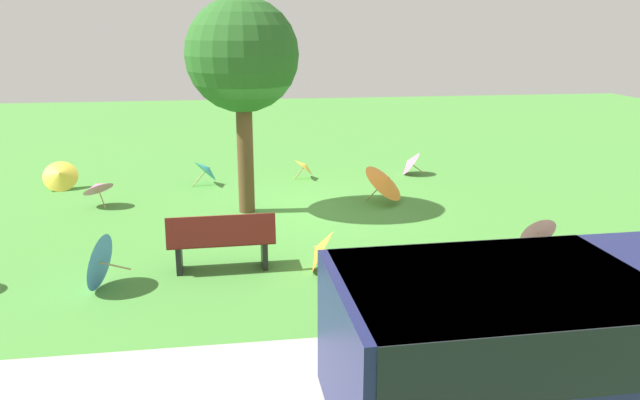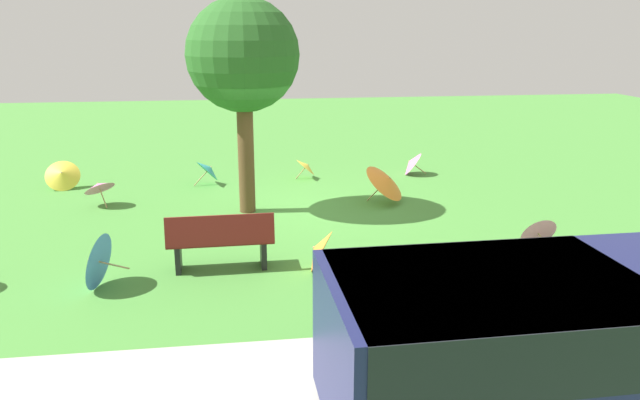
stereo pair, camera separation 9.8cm
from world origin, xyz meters
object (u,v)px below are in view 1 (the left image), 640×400
Objects in this scene: van_dark at (573,339)px; parasol_blue_0 at (95,261)px; shade_tree at (242,57)px; parasol_yellow_0 at (60,175)px; parasol_orange_1 at (386,181)px; parasol_pink_0 at (97,187)px; parasol_pink_5 at (409,162)px; park_bench at (222,241)px; parasol_pink_2 at (536,230)px; parasol_teal_2 at (207,169)px; parasol_orange_0 at (319,249)px; parasol_yellow_2 at (305,166)px.

parasol_blue_0 is (4.85, -3.93, -0.50)m from van_dark.
shade_tree is 4.92× the size of parasol_yellow_0.
parasol_yellow_0 is at bearing -17.19° from parasol_orange_1.
parasol_yellow_0 reaches higher than parasol_pink_0.
van_dark is 6.11× the size of parasol_pink_5.
parasol_pink_0 is at bearing 14.70° from parasol_pink_5.
van_dark is 11.90m from parasol_yellow_0.
shade_tree is at bearing 3.56° from parasol_orange_1.
van_dark is at bearing 140.93° from parasol_blue_0.
park_bench reaches higher than parasol_yellow_0.
parasol_teal_2 is (5.52, -5.16, 0.06)m from parasol_pink_2.
parasol_pink_5 is at bearing -116.37° from parasol_orange_1.
parasol_blue_0 is (-0.77, 4.35, -0.01)m from parasol_pink_0.
parasol_yellow_0 is 1.06× the size of parasol_teal_2.
parasol_pink_0 is 4.41m from parasol_blue_0.
parasol_teal_2 is at bearing -72.56° from parasol_orange_0.
parasol_pink_5 is (-6.35, -6.21, -0.11)m from parasol_blue_0.
parasol_pink_2 is (-2.08, -4.65, -0.61)m from van_dark.
parasol_orange_1 reaches higher than parasol_orange_0.
parasol_orange_1 is 2.79m from parasol_pink_5.
shade_tree is at bearing -122.18° from parasol_blue_0.
parasol_pink_2 is (-3.74, -0.52, -0.04)m from parasol_orange_0.
parasol_pink_0 reaches higher than parasol_pink_5.
parasol_orange_0 is 5.96m from parasol_yellow_2.
parasol_orange_0 reaches higher than parasol_pink_2.
parasol_yellow_0 is (4.09, -2.34, -2.66)m from shade_tree.
park_bench is at bearing -54.72° from van_dark.
park_bench reaches higher than parasol_teal_2.
parasol_teal_2 is (0.34, -5.43, -0.10)m from park_bench.
parasol_blue_0 is at bearing 3.62° from parasol_orange_0.
park_bench reaches higher than parasol_yellow_2.
shade_tree is at bearing 164.93° from parasol_pink_0.
parasol_teal_2 is (3.44, -9.81, -0.54)m from van_dark.
park_bench is 6.52m from parasol_yellow_0.
parasol_yellow_2 is at bearing -173.54° from parasol_teal_2.
van_dark reaches higher than park_bench.
van_dark reaches higher than parasol_blue_0.
parasol_blue_0 is 1.03× the size of parasol_yellow_0.
shade_tree is at bearing -70.69° from van_dark.
parasol_orange_1 is at bearing -143.97° from parasol_blue_0.
van_dark is 5.80× the size of parasol_orange_0.
parasol_orange_1 is 1.46× the size of parasol_pink_0.
parasol_teal_2 reaches higher than parasol_pink_2.
parasol_blue_0 is 7.18m from parasol_yellow_2.
parasol_pink_0 is 1.47× the size of parasol_yellow_2.
parasol_orange_0 is at bearing 61.29° from parasol_orange_1.
parasol_orange_1 reaches higher than parasol_pink_0.
parasol_teal_2 reaches higher than parasol_pink_0.
parasol_orange_0 is 4.01m from parasol_orange_1.
van_dark is 6.26m from parasol_blue_0.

